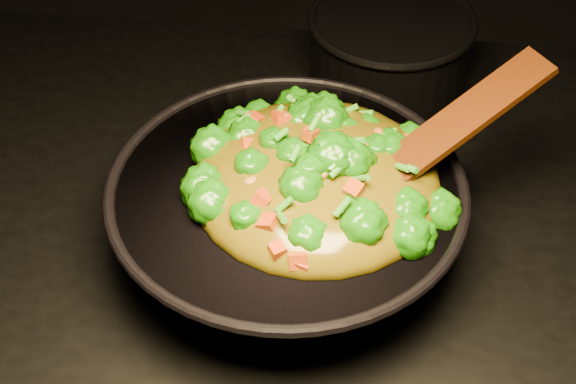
# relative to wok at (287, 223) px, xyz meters

# --- Properties ---
(wok) EXTENTS (0.42, 0.42, 0.10)m
(wok) POSITION_rel_wok_xyz_m (0.00, 0.00, 0.00)
(wok) COLOR black
(wok) RESTS_ON stovetop
(stir_fry) EXTENTS (0.29, 0.29, 0.09)m
(stir_fry) POSITION_rel_wok_xyz_m (0.03, 0.01, 0.10)
(stir_fry) COLOR #1D7308
(stir_fry) RESTS_ON wok
(spatula) EXTENTS (0.25, 0.20, 0.12)m
(spatula) POSITION_rel_wok_xyz_m (0.14, 0.03, 0.10)
(spatula) COLOR #361104
(spatula) RESTS_ON wok
(back_pot) EXTENTS (0.27, 0.27, 0.12)m
(back_pot) POSITION_rel_wok_xyz_m (0.10, 0.31, 0.01)
(back_pot) COLOR black
(back_pot) RESTS_ON stovetop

